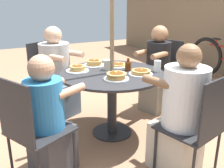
{
  "coord_description": "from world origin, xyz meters",
  "views": [
    {
      "loc": [
        2.46,
        -1.25,
        1.54
      ],
      "look_at": [
        0.0,
        0.0,
        0.6
      ],
      "focal_mm": 42.0,
      "sensor_mm": 36.0,
      "label": 1
    }
  ],
  "objects_px": {
    "diner_east": "(157,72)",
    "diner_west": "(48,121)",
    "patio_chair_south": "(48,73)",
    "pancake_plate_a": "(118,65)",
    "drinking_glass_a": "(157,66)",
    "diner_south": "(57,76)",
    "pancake_plate_e": "(94,63)",
    "pancake_plate_d": "(116,76)",
    "patio_chair_east": "(164,70)",
    "diner_north": "(181,117)",
    "pancake_plate_b": "(77,69)",
    "patio_table": "(112,84)",
    "syrup_bottle": "(128,66)",
    "bicycle": "(224,60)",
    "patio_chair_north": "(199,123)",
    "patio_chair_west": "(30,126)",
    "pancake_plate_c": "(141,73)",
    "coffee_cup": "(107,65)"
  },
  "relations": [
    {
      "from": "diner_east",
      "to": "diner_west",
      "type": "height_order",
      "value": "diner_east"
    },
    {
      "from": "diner_east",
      "to": "patio_chair_south",
      "type": "xyz_separation_m",
      "value": [
        -0.66,
        -1.33,
        -0.01
      ]
    },
    {
      "from": "pancake_plate_a",
      "to": "drinking_glass_a",
      "type": "distance_m",
      "value": 0.49
    },
    {
      "from": "diner_south",
      "to": "pancake_plate_e",
      "type": "relative_size",
      "value": 4.57
    },
    {
      "from": "pancake_plate_d",
      "to": "drinking_glass_a",
      "type": "bearing_deg",
      "value": 95.19
    },
    {
      "from": "patio_chair_east",
      "to": "diner_west",
      "type": "height_order",
      "value": "diner_west"
    },
    {
      "from": "drinking_glass_a",
      "to": "diner_north",
      "type": "bearing_deg",
      "value": -19.2
    },
    {
      "from": "pancake_plate_b",
      "to": "pancake_plate_e",
      "type": "relative_size",
      "value": 1.0
    },
    {
      "from": "diner_east",
      "to": "patio_table",
      "type": "bearing_deg",
      "value": 90.0
    },
    {
      "from": "syrup_bottle",
      "to": "drinking_glass_a",
      "type": "height_order",
      "value": "syrup_bottle"
    },
    {
      "from": "patio_table",
      "to": "diner_south",
      "type": "xyz_separation_m",
      "value": [
        -0.82,
        -0.4,
        -0.08
      ]
    },
    {
      "from": "diner_south",
      "to": "pancake_plate_a",
      "type": "distance_m",
      "value": 0.87
    },
    {
      "from": "pancake_plate_a",
      "to": "bicycle",
      "type": "height_order",
      "value": "pancake_plate_a"
    },
    {
      "from": "pancake_plate_a",
      "to": "drinking_glass_a",
      "type": "height_order",
      "value": "drinking_glass_a"
    },
    {
      "from": "pancake_plate_e",
      "to": "bicycle",
      "type": "xyz_separation_m",
      "value": [
        -0.49,
        2.84,
        -0.38
      ]
    },
    {
      "from": "patio_table",
      "to": "patio_chair_east",
      "type": "xyz_separation_m",
      "value": [
        -0.39,
        1.02,
        -0.07
      ]
    },
    {
      "from": "pancake_plate_a",
      "to": "pancake_plate_e",
      "type": "xyz_separation_m",
      "value": [
        -0.16,
        -0.24,
        0.01
      ]
    },
    {
      "from": "diner_south",
      "to": "bicycle",
      "type": "bearing_deg",
      "value": 154.78
    },
    {
      "from": "patio_chair_north",
      "to": "diner_east",
      "type": "bearing_deg",
      "value": 52.97
    },
    {
      "from": "patio_chair_north",
      "to": "patio_chair_south",
      "type": "height_order",
      "value": "same"
    },
    {
      "from": "pancake_plate_a",
      "to": "syrup_bottle",
      "type": "distance_m",
      "value": 0.21
    },
    {
      "from": "pancake_plate_e",
      "to": "diner_south",
      "type": "bearing_deg",
      "value": -143.23
    },
    {
      "from": "pancake_plate_b",
      "to": "pancake_plate_e",
      "type": "height_order",
      "value": "pancake_plate_e"
    },
    {
      "from": "diner_north",
      "to": "patio_chair_north",
      "type": "bearing_deg",
      "value": -90.0
    },
    {
      "from": "diner_south",
      "to": "drinking_glass_a",
      "type": "bearing_deg",
      "value": 104.59
    },
    {
      "from": "pancake_plate_a",
      "to": "patio_chair_east",
      "type": "bearing_deg",
      "value": 102.7
    },
    {
      "from": "patio_chair_south",
      "to": "patio_chair_west",
      "type": "height_order",
      "value": "same"
    },
    {
      "from": "patio_chair_west",
      "to": "pancake_plate_c",
      "type": "height_order",
      "value": "patio_chair_west"
    },
    {
      "from": "diner_south",
      "to": "diner_west",
      "type": "height_order",
      "value": "diner_south"
    },
    {
      "from": "patio_chair_east",
      "to": "diner_south",
      "type": "distance_m",
      "value": 1.48
    },
    {
      "from": "pancake_plate_e",
      "to": "drinking_glass_a",
      "type": "xyz_separation_m",
      "value": [
        0.56,
        0.52,
        0.03
      ]
    },
    {
      "from": "patio_chair_east",
      "to": "patio_table",
      "type": "bearing_deg",
      "value": 90.0
    },
    {
      "from": "drinking_glass_a",
      "to": "pancake_plate_a",
      "type": "bearing_deg",
      "value": -144.6
    },
    {
      "from": "patio_chair_north",
      "to": "drinking_glass_a",
      "type": "distance_m",
      "value": 0.92
    },
    {
      "from": "patio_table",
      "to": "pancake_plate_e",
      "type": "xyz_separation_m",
      "value": [
        -0.36,
        -0.06,
        0.16
      ]
    },
    {
      "from": "pancake_plate_e",
      "to": "syrup_bottle",
      "type": "xyz_separation_m",
      "value": [
        0.36,
        0.26,
        0.02
      ]
    },
    {
      "from": "diner_north",
      "to": "pancake_plate_d",
      "type": "relative_size",
      "value": 4.58
    },
    {
      "from": "patio_table",
      "to": "patio_chair_west",
      "type": "relative_size",
      "value": 1.22
    },
    {
      "from": "pancake_plate_b",
      "to": "bicycle",
      "type": "xyz_separation_m",
      "value": [
        -0.63,
        3.1,
        -0.37
      ]
    },
    {
      "from": "diner_west",
      "to": "patio_chair_north",
      "type": "bearing_deg",
      "value": 32.82
    },
    {
      "from": "patio_table",
      "to": "bicycle",
      "type": "distance_m",
      "value": 2.92
    },
    {
      "from": "diner_west",
      "to": "pancake_plate_d",
      "type": "bearing_deg",
      "value": 75.95
    },
    {
      "from": "pancake_plate_e",
      "to": "coffee_cup",
      "type": "relative_size",
      "value": 2.25
    },
    {
      "from": "pancake_plate_b",
      "to": "drinking_glass_a",
      "type": "bearing_deg",
      "value": 62.16
    },
    {
      "from": "patio_chair_north",
      "to": "pancake_plate_d",
      "type": "xyz_separation_m",
      "value": [
        -0.82,
        -0.34,
        0.23
      ]
    },
    {
      "from": "syrup_bottle",
      "to": "patio_chair_west",
      "type": "bearing_deg",
      "value": -68.1
    },
    {
      "from": "diner_north",
      "to": "pancake_plate_e",
      "type": "bearing_deg",
      "value": 88.45
    },
    {
      "from": "patio_chair_north",
      "to": "pancake_plate_d",
      "type": "distance_m",
      "value": 0.92
    },
    {
      "from": "diner_east",
      "to": "coffee_cup",
      "type": "height_order",
      "value": "diner_east"
    },
    {
      "from": "syrup_bottle",
      "to": "diner_north",
      "type": "bearing_deg",
      "value": 1.39
    }
  ]
}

